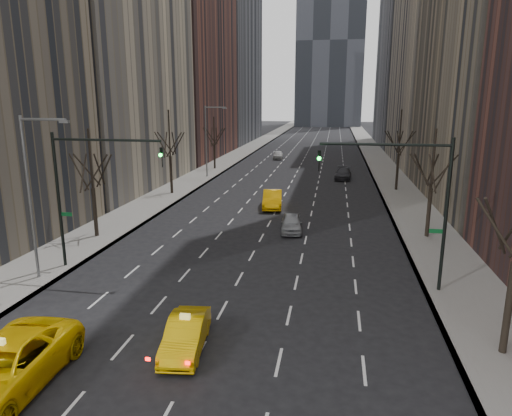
% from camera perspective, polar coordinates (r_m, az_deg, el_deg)
% --- Properties ---
extents(sidewalk_left, '(4.50, 320.00, 0.15)m').
position_cam_1_polar(sidewalk_left, '(84.20, -2.18, 6.73)').
color(sidewalk_left, slate).
rests_on(sidewalk_left, ground).
extents(sidewalk_right, '(4.50, 320.00, 0.15)m').
position_cam_1_polar(sidewalk_right, '(82.71, 14.77, 6.17)').
color(sidewalk_right, slate).
rests_on(sidewalk_right, ground).
extents(bld_left_far, '(14.00, 28.00, 44.00)m').
position_cam_1_polar(bld_left_far, '(83.08, -9.68, 21.63)').
color(bld_left_far, brown).
rests_on(bld_left_far, ground).
extents(bld_left_deep, '(14.00, 30.00, 60.00)m').
position_cam_1_polar(bld_left_deep, '(112.81, -4.38, 23.68)').
color(bld_left_deep, slate).
rests_on(bld_left_deep, ground).
extents(bld_right_deep, '(14.00, 30.00, 58.00)m').
position_cam_1_polar(bld_right_deep, '(109.71, 19.83, 22.73)').
color(bld_right_deep, slate).
rests_on(bld_right_deep, ground).
extents(tree_lw_b, '(3.36, 3.50, 7.82)m').
position_cam_1_polar(tree_lw_b, '(34.91, -19.71, 2.35)').
color(tree_lw_b, black).
rests_on(tree_lw_b, ground).
extents(tree_lw_c, '(3.36, 3.50, 8.74)m').
position_cam_1_polar(tree_lw_c, '(49.24, -10.66, 6.32)').
color(tree_lw_c, black).
rests_on(tree_lw_c, ground).
extents(tree_lw_d, '(3.36, 3.50, 7.36)m').
position_cam_1_polar(tree_lw_d, '(66.35, -5.23, 7.88)').
color(tree_lw_d, black).
rests_on(tree_lw_d, ground).
extents(tree_rw_b, '(3.36, 3.50, 7.82)m').
position_cam_1_polar(tree_rw_b, '(35.07, 21.02, 2.29)').
color(tree_rw_b, black).
rests_on(tree_rw_b, ground).
extents(tree_rw_c, '(3.36, 3.50, 8.74)m').
position_cam_1_polar(tree_rw_c, '(52.60, 17.39, 6.39)').
color(tree_rw_c, black).
rests_on(tree_rw_c, ground).
extents(traffic_mast_left, '(6.69, 0.39, 8.00)m').
position_cam_1_polar(traffic_mast_left, '(28.06, -20.77, 3.38)').
color(traffic_mast_left, black).
rests_on(traffic_mast_left, ground).
extents(traffic_mast_right, '(6.69, 0.39, 8.00)m').
position_cam_1_polar(traffic_mast_right, '(24.55, 19.08, 2.18)').
color(traffic_mast_right, black).
rests_on(traffic_mast_right, ground).
extents(streetlight_near, '(2.83, 0.22, 9.00)m').
position_cam_1_polar(streetlight_near, '(27.34, -26.02, 2.92)').
color(streetlight_near, slate).
rests_on(streetlight_near, ground).
extents(streetlight_far, '(2.83, 0.22, 9.00)m').
position_cam_1_polar(streetlight_far, '(59.14, -5.94, 9.19)').
color(streetlight_far, slate).
rests_on(streetlight_far, ground).
extents(taxi_suv, '(3.25, 6.65, 1.82)m').
position_cam_1_polar(taxi_suv, '(18.90, -29.09, -17.07)').
color(taxi_suv, '#E3B504').
rests_on(taxi_suv, ground).
extents(taxi_sedan, '(1.90, 4.28, 1.36)m').
position_cam_1_polar(taxi_sedan, '(19.40, -8.77, -15.35)').
color(taxi_sedan, '#E3B004').
rests_on(taxi_sedan, ground).
extents(silver_sedan_ahead, '(1.92, 4.07, 1.34)m').
position_cam_1_polar(silver_sedan_ahead, '(35.22, 4.47, -1.89)').
color(silver_sedan_ahead, '#94979B').
rests_on(silver_sedan_ahead, ground).
extents(far_taxi, '(2.27, 5.11, 1.63)m').
position_cam_1_polar(far_taxi, '(42.76, 2.07, 1.10)').
color(far_taxi, '#F9AC05').
rests_on(far_taxi, ground).
extents(far_suv_grey, '(2.27, 4.98, 1.41)m').
position_cam_1_polar(far_suv_grey, '(59.31, 10.82, 4.25)').
color(far_suv_grey, '#28282C').
rests_on(far_suv_grey, ground).
extents(far_car_white, '(1.91, 4.18, 1.39)m').
position_cam_1_polar(far_car_white, '(78.12, 2.78, 6.65)').
color(far_car_white, '#B8B8B8').
rests_on(far_car_white, ground).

